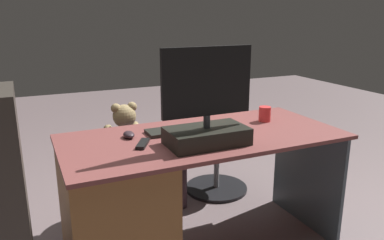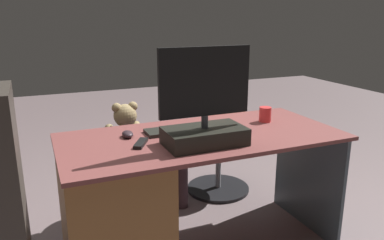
{
  "view_description": "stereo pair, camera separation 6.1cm",
  "coord_description": "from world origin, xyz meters",
  "px_view_note": "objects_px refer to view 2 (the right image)",
  "views": [
    {
      "loc": [
        0.92,
        2.17,
        1.41
      ],
      "look_at": [
        -0.05,
        0.03,
        0.75
      ],
      "focal_mm": 35.85,
      "sensor_mm": 36.0,
      "label": 1
    },
    {
      "loc": [
        0.86,
        2.2,
        1.41
      ],
      "look_at": [
        -0.05,
        0.03,
        0.75
      ],
      "focal_mm": 35.85,
      "sensor_mm": 36.0,
      "label": 2
    }
  ],
  "objects_px": {
    "desk": "(131,204)",
    "tv_remote": "(141,143)",
    "computer_mouse": "(128,134)",
    "cup": "(265,114)",
    "teddy_bear": "(125,130)",
    "office_chair_teddy": "(128,179)",
    "monitor": "(205,118)",
    "keyboard": "(181,129)",
    "visitor_chair": "(219,158)",
    "person": "(209,112)"
  },
  "relations": [
    {
      "from": "keyboard",
      "to": "office_chair_teddy",
      "type": "distance_m",
      "value": 0.69
    },
    {
      "from": "tv_remote",
      "to": "teddy_bear",
      "type": "height_order",
      "value": "teddy_bear"
    },
    {
      "from": "visitor_chair",
      "to": "monitor",
      "type": "bearing_deg",
      "value": 58.49
    },
    {
      "from": "desk",
      "to": "keyboard",
      "type": "relative_size",
      "value": 3.8
    },
    {
      "from": "office_chair_teddy",
      "to": "person",
      "type": "bearing_deg",
      "value": -171.22
    },
    {
      "from": "desk",
      "to": "computer_mouse",
      "type": "xyz_separation_m",
      "value": [
        -0.03,
        -0.12,
        0.36
      ]
    },
    {
      "from": "computer_mouse",
      "to": "office_chair_teddy",
      "type": "xyz_separation_m",
      "value": [
        -0.09,
        -0.45,
        -0.47
      ]
    },
    {
      "from": "monitor",
      "to": "teddy_bear",
      "type": "xyz_separation_m",
      "value": [
        0.25,
        -0.74,
        -0.24
      ]
    },
    {
      "from": "desk",
      "to": "tv_remote",
      "type": "distance_m",
      "value": 0.36
    },
    {
      "from": "computer_mouse",
      "to": "office_chair_teddy",
      "type": "height_order",
      "value": "computer_mouse"
    },
    {
      "from": "monitor",
      "to": "person",
      "type": "height_order",
      "value": "monitor"
    },
    {
      "from": "monitor",
      "to": "teddy_bear",
      "type": "relative_size",
      "value": 1.43
    },
    {
      "from": "monitor",
      "to": "cup",
      "type": "bearing_deg",
      "value": -155.26
    },
    {
      "from": "desk",
      "to": "tv_remote",
      "type": "bearing_deg",
      "value": 154.25
    },
    {
      "from": "cup",
      "to": "tv_remote",
      "type": "bearing_deg",
      "value": 8.5
    },
    {
      "from": "monitor",
      "to": "person",
      "type": "relative_size",
      "value": 0.44
    },
    {
      "from": "computer_mouse",
      "to": "teddy_bear",
      "type": "distance_m",
      "value": 0.49
    },
    {
      "from": "monitor",
      "to": "office_chair_teddy",
      "type": "distance_m",
      "value": 0.98
    },
    {
      "from": "monitor",
      "to": "teddy_bear",
      "type": "bearing_deg",
      "value": -71.16
    },
    {
      "from": "teddy_bear",
      "to": "desk",
      "type": "bearing_deg",
      "value": 78.29
    },
    {
      "from": "cup",
      "to": "computer_mouse",
      "type": "bearing_deg",
      "value": -1.76
    },
    {
      "from": "keyboard",
      "to": "teddy_bear",
      "type": "height_order",
      "value": "teddy_bear"
    },
    {
      "from": "desk",
      "to": "person",
      "type": "bearing_deg",
      "value": -139.51
    },
    {
      "from": "cup",
      "to": "person",
      "type": "bearing_deg",
      "value": -78.85
    },
    {
      "from": "keyboard",
      "to": "tv_remote",
      "type": "relative_size",
      "value": 2.8
    },
    {
      "from": "tv_remote",
      "to": "office_chair_teddy",
      "type": "bearing_deg",
      "value": -65.94
    },
    {
      "from": "person",
      "to": "monitor",
      "type": "bearing_deg",
      "value": 63.02
    },
    {
      "from": "monitor",
      "to": "keyboard",
      "type": "bearing_deg",
      "value": -83.88
    },
    {
      "from": "monitor",
      "to": "office_chair_teddy",
      "type": "height_order",
      "value": "monitor"
    },
    {
      "from": "office_chair_teddy",
      "to": "desk",
      "type": "bearing_deg",
      "value": 78.05
    },
    {
      "from": "person",
      "to": "computer_mouse",
      "type": "bearing_deg",
      "value": 35.92
    },
    {
      "from": "cup",
      "to": "person",
      "type": "xyz_separation_m",
      "value": [
        0.12,
        -0.58,
        -0.11
      ]
    },
    {
      "from": "computer_mouse",
      "to": "cup",
      "type": "bearing_deg",
      "value": 178.24
    },
    {
      "from": "keyboard",
      "to": "cup",
      "type": "distance_m",
      "value": 0.57
    },
    {
      "from": "cup",
      "to": "keyboard",
      "type": "bearing_deg",
      "value": -1.96
    },
    {
      "from": "computer_mouse",
      "to": "office_chair_teddy",
      "type": "bearing_deg",
      "value": -101.58
    },
    {
      "from": "monitor",
      "to": "tv_remote",
      "type": "distance_m",
      "value": 0.36
    },
    {
      "from": "person",
      "to": "tv_remote",
      "type": "bearing_deg",
      "value": 44.01
    },
    {
      "from": "teddy_bear",
      "to": "computer_mouse",
      "type": "bearing_deg",
      "value": 78.72
    },
    {
      "from": "teddy_bear",
      "to": "person",
      "type": "xyz_separation_m",
      "value": [
        -0.68,
        -0.09,
        0.04
      ]
    },
    {
      "from": "cup",
      "to": "desk",
      "type": "bearing_deg",
      "value": 6.09
    },
    {
      "from": "computer_mouse",
      "to": "cup",
      "type": "xyz_separation_m",
      "value": [
        -0.88,
        0.03,
        0.03
      ]
    },
    {
      "from": "desk",
      "to": "monitor",
      "type": "bearing_deg",
      "value": 158.08
    },
    {
      "from": "monitor",
      "to": "tv_remote",
      "type": "relative_size",
      "value": 3.41
    },
    {
      "from": "desk",
      "to": "monitor",
      "type": "relative_size",
      "value": 3.12
    },
    {
      "from": "computer_mouse",
      "to": "cup",
      "type": "distance_m",
      "value": 0.88
    },
    {
      "from": "tv_remote",
      "to": "person",
      "type": "distance_m",
      "value": 1.03
    },
    {
      "from": "monitor",
      "to": "tv_remote",
      "type": "height_order",
      "value": "monitor"
    },
    {
      "from": "desk",
      "to": "computer_mouse",
      "type": "height_order",
      "value": "computer_mouse"
    },
    {
      "from": "cup",
      "to": "monitor",
      "type": "bearing_deg",
      "value": 24.74
    }
  ]
}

